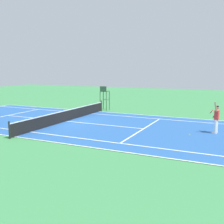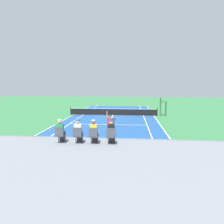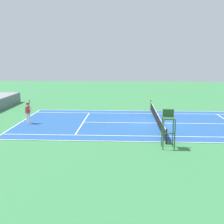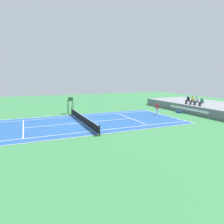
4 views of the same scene
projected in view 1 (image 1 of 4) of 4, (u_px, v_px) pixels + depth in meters
ground_plane at (67, 122)px, 21.32m from camera, size 80.00×80.00×0.00m
court at (67, 121)px, 21.32m from camera, size 11.08×23.88×0.03m
net at (67, 115)px, 21.24m from camera, size 11.98×0.10×1.07m
tennis_player at (216, 118)px, 17.16m from camera, size 0.81×0.62×2.08m
tennis_ball at (190, 135)px, 16.90m from camera, size 0.07×0.07×0.07m
umpire_chair at (104, 95)px, 27.01m from camera, size 0.77×0.77×2.44m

